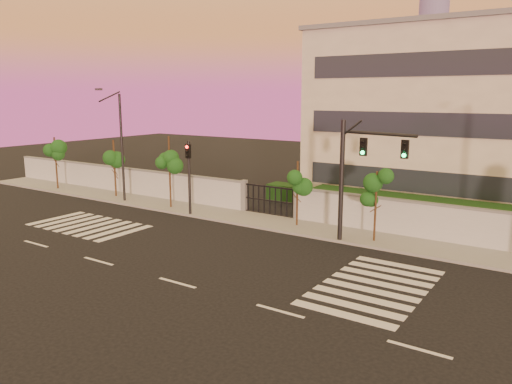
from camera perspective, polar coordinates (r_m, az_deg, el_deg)
ground at (r=21.41m, az=-8.98°, el=-10.23°), size 120.00×120.00×0.00m
sidewalk at (r=29.55m, az=4.95°, el=-4.00°), size 60.00×3.00×0.15m
perimeter_wall at (r=30.55m, az=6.51°, el=-1.61°), size 60.00×0.36×2.20m
hedge_row at (r=32.59m, az=10.37°, el=-1.38°), size 41.00×4.25×1.80m
institutional_building at (r=36.87m, az=26.66°, el=7.44°), size 24.40×12.40×12.25m
road_markings at (r=25.05m, az=-5.81°, el=-6.95°), size 57.00×7.62×0.02m
street_tree_a at (r=43.89m, az=-21.94°, el=4.34°), size 1.63×1.30×4.36m
street_tree_b at (r=39.05m, az=-15.88°, el=4.04°), size 1.62×1.29×4.41m
street_tree_c at (r=34.24m, az=-9.84°, el=4.10°), size 1.53×1.22×5.00m
street_tree_d at (r=29.11m, az=4.81°, el=1.49°), size 1.39×1.10×3.96m
street_tree_e at (r=26.63m, az=13.63°, el=0.16°), size 1.38×1.10×3.85m
traffic_signal_main at (r=25.91m, az=11.43°, el=2.77°), size 4.05×1.10×6.47m
traffic_signal_secondary at (r=32.08m, az=-7.68°, el=2.64°), size 0.38×0.35×4.87m
streetlight_west at (r=36.98m, az=-15.30°, el=5.52°), size 0.49×1.97×8.17m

